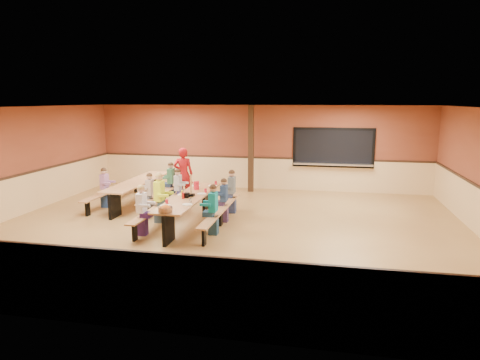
# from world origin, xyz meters

# --- Properties ---
(ground) EXTENTS (12.00, 12.00, 0.00)m
(ground) POSITION_xyz_m (0.00, 0.00, 0.00)
(ground) COLOR olive
(ground) RESTS_ON ground
(room_envelope) EXTENTS (12.04, 10.04, 3.02)m
(room_envelope) POSITION_xyz_m (0.00, 0.00, 0.69)
(room_envelope) COLOR brown
(room_envelope) RESTS_ON ground
(kitchen_pass_through) EXTENTS (2.78, 0.28, 1.38)m
(kitchen_pass_through) POSITION_xyz_m (2.60, 4.96, 1.49)
(kitchen_pass_through) COLOR black
(kitchen_pass_through) RESTS_ON ground
(structural_post) EXTENTS (0.18, 0.18, 3.00)m
(structural_post) POSITION_xyz_m (-0.20, 4.40, 1.50)
(structural_post) COLOR black
(structural_post) RESTS_ON ground
(cafeteria_table_main) EXTENTS (1.91, 3.70, 0.74)m
(cafeteria_table_main) POSITION_xyz_m (-1.06, 0.15, 0.53)
(cafeteria_table_main) COLOR #B57B48
(cafeteria_table_main) RESTS_ON ground
(cafeteria_table_second) EXTENTS (1.91, 3.70, 0.74)m
(cafeteria_table_second) POSITION_xyz_m (-3.27, 1.88, 0.53)
(cafeteria_table_second) COLOR #B57B48
(cafeteria_table_second) RESTS_ON ground
(seated_child_white_left) EXTENTS (0.37, 0.30, 1.20)m
(seated_child_white_left) POSITION_xyz_m (-1.88, -0.98, 0.60)
(seated_child_white_left) COLOR white
(seated_child_white_left) RESTS_ON ground
(seated_adult_yellow) EXTENTS (0.42, 0.34, 1.31)m
(seated_adult_yellow) POSITION_xyz_m (-1.88, 0.14, 0.65)
(seated_adult_yellow) COLOR #E5FF29
(seated_adult_yellow) RESTS_ON ground
(seated_child_grey_left) EXTENTS (0.35, 0.29, 1.18)m
(seated_child_grey_left) POSITION_xyz_m (-1.88, 1.58, 0.59)
(seated_child_grey_left) COLOR #B6B6B6
(seated_child_grey_left) RESTS_ON ground
(seated_child_teal_right) EXTENTS (0.37, 0.30, 1.20)m
(seated_child_teal_right) POSITION_xyz_m (-0.23, -0.60, 0.60)
(seated_child_teal_right) COLOR #0E7E87
(seated_child_teal_right) RESTS_ON ground
(seated_child_navy_right) EXTENTS (0.34, 0.28, 1.15)m
(seated_child_navy_right) POSITION_xyz_m (-0.23, 0.51, 0.58)
(seated_child_navy_right) COLOR navy
(seated_child_navy_right) RESTS_ON ground
(seated_child_char_right) EXTENTS (0.37, 0.31, 1.22)m
(seated_child_char_right) POSITION_xyz_m (-0.23, 1.46, 0.61)
(seated_child_char_right) COLOR #555D61
(seated_child_char_right) RESTS_ON ground
(seated_child_purple_sec) EXTENTS (0.36, 0.29, 1.18)m
(seated_child_purple_sec) POSITION_xyz_m (-4.10, 1.32, 0.59)
(seated_child_purple_sec) COLOR #9A648D
(seated_child_purple_sec) RESTS_ON ground
(seated_child_green_sec) EXTENTS (0.37, 0.31, 1.22)m
(seated_child_green_sec) POSITION_xyz_m (-2.45, 2.53, 0.61)
(seated_child_green_sec) COLOR #3A7952
(seated_child_green_sec) RESTS_ON ground
(seated_child_tan_sec) EXTENTS (0.35, 0.28, 1.16)m
(seated_child_tan_sec) POSITION_xyz_m (-2.45, 0.84, 0.58)
(seated_child_tan_sec) COLOR tan
(seated_child_tan_sec) RESTS_ON ground
(standing_woman) EXTENTS (0.68, 0.50, 1.69)m
(standing_woman) POSITION_xyz_m (-2.10, 2.72, 0.85)
(standing_woman) COLOR #A81316
(standing_woman) RESTS_ON ground
(punch_pitcher) EXTENTS (0.16, 0.16, 0.22)m
(punch_pitcher) POSITION_xyz_m (-1.13, 0.98, 0.85)
(punch_pitcher) COLOR red
(punch_pitcher) RESTS_ON cafeteria_table_main
(chip_bowl) EXTENTS (0.32, 0.32, 0.15)m
(chip_bowl) POSITION_xyz_m (-1.08, -1.50, 0.81)
(chip_bowl) COLOR orange
(chip_bowl) RESTS_ON cafeteria_table_main
(napkin_dispenser) EXTENTS (0.10, 0.14, 0.13)m
(napkin_dispenser) POSITION_xyz_m (-1.07, -0.05, 0.80)
(napkin_dispenser) COLOR black
(napkin_dispenser) RESTS_ON cafeteria_table_main
(condiment_mustard) EXTENTS (0.06, 0.06, 0.17)m
(condiment_mustard) POSITION_xyz_m (-1.21, 0.01, 0.82)
(condiment_mustard) COLOR yellow
(condiment_mustard) RESTS_ON cafeteria_table_main
(condiment_ketchup) EXTENTS (0.06, 0.06, 0.17)m
(condiment_ketchup) POSITION_xyz_m (-1.12, -0.18, 0.82)
(condiment_ketchup) COLOR #B2140F
(condiment_ketchup) RESTS_ON cafeteria_table_main
(table_paddle) EXTENTS (0.16, 0.16, 0.56)m
(table_paddle) POSITION_xyz_m (-1.02, 0.15, 0.88)
(table_paddle) COLOR black
(table_paddle) RESTS_ON cafeteria_table_main
(place_settings) EXTENTS (0.65, 3.30, 0.11)m
(place_settings) POSITION_xyz_m (-1.06, 0.15, 0.80)
(place_settings) COLOR beige
(place_settings) RESTS_ON cafeteria_table_main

